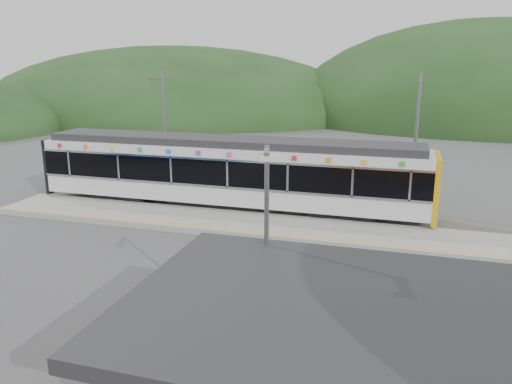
# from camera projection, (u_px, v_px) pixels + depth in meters

# --- Properties ---
(ground) EXTENTS (120.00, 120.00, 0.00)m
(ground) POSITION_uv_depth(u_px,v_px,m) (229.00, 253.00, 20.08)
(ground) COLOR #4C4C4F
(ground) RESTS_ON ground
(hills) EXTENTS (146.00, 149.00, 26.00)m
(hills) POSITION_uv_depth(u_px,v_px,m) (392.00, 227.00, 23.26)
(hills) COLOR #1E3D19
(hills) RESTS_ON ground
(platform) EXTENTS (26.00, 3.20, 0.30)m
(platform) POSITION_uv_depth(u_px,v_px,m) (253.00, 225.00, 23.10)
(platform) COLOR #9E9E99
(platform) RESTS_ON ground
(yellow_line) EXTENTS (26.00, 0.10, 0.01)m
(yellow_line) POSITION_uv_depth(u_px,v_px,m) (244.00, 231.00, 21.86)
(yellow_line) COLOR yellow
(yellow_line) RESTS_ON platform
(train) EXTENTS (20.44, 3.01, 3.74)m
(train) POSITION_uv_depth(u_px,v_px,m) (228.00, 170.00, 25.72)
(train) COLOR black
(train) RESTS_ON ground
(catenary_mast_west) EXTENTS (0.18, 1.80, 7.00)m
(catenary_mast_west) POSITION_uv_depth(u_px,v_px,m) (164.00, 130.00, 29.05)
(catenary_mast_west) COLOR slate
(catenary_mast_west) RESTS_ON ground
(catenary_mast_east) EXTENTS (0.18, 1.80, 7.00)m
(catenary_mast_east) POSITION_uv_depth(u_px,v_px,m) (416.00, 140.00, 25.15)
(catenary_mast_east) COLOR slate
(catenary_mast_east) RESTS_ON ground
(station_shelter) EXTENTS (9.20, 6.20, 3.00)m
(station_shelter) POSITION_uv_depth(u_px,v_px,m) (361.00, 376.00, 9.67)
(station_shelter) COLOR #8D603D
(station_shelter) RESTS_ON ground
(lamp_post) EXTENTS (0.38, 1.02, 5.52)m
(lamp_post) POSITION_uv_depth(u_px,v_px,m) (265.00, 234.00, 12.38)
(lamp_post) COLOR slate
(lamp_post) RESTS_ON ground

